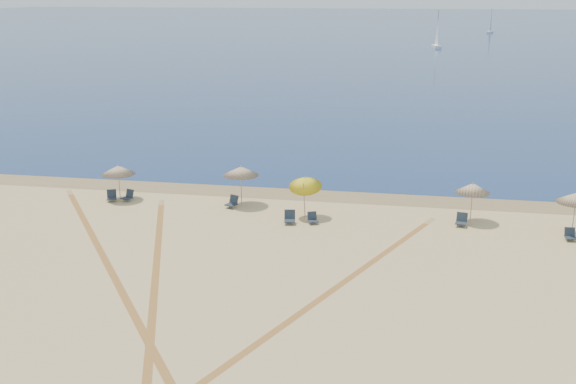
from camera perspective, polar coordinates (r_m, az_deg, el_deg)
name	(u,v)px	position (r m, az deg, el deg)	size (l,w,h in m)	color
ocean	(392,26)	(243.17, 8.72, 13.59)	(500.00, 500.00, 0.00)	#0C2151
wet_sand	(299,194)	(44.19, 0.91, -0.13)	(500.00, 500.00, 0.00)	olive
umbrella_1	(118,170)	(43.93, -14.06, 1.81)	(2.10, 2.10, 2.23)	gray
umbrella_2	(241,171)	(41.60, -3.97, 1.77)	(2.21, 2.21, 2.46)	gray
umbrella_3	(305,182)	(39.20, 1.45, 0.81)	(1.92, 2.00, 2.65)	gray
umbrella_4	(473,188)	(39.87, 15.24, 0.33)	(1.93, 1.93, 2.32)	gray
umbrella_5	(576,198)	(39.43, 23.02, -0.44)	(2.06, 2.06, 2.43)	gray
chair_2	(112,196)	(44.04, -14.57, -0.34)	(0.79, 0.84, 0.69)	#1B232D
chair_3	(128,196)	(43.83, -13.26, -0.32)	(0.79, 0.84, 0.70)	#1B232D
chair_4	(232,202)	(41.53, -4.69, -0.85)	(0.84, 0.89, 0.73)	#1B232D
chair_5	(290,218)	(38.60, 0.15, -2.17)	(0.72, 0.81, 0.74)	#1B232D
chair_6	(313,218)	(38.66, 2.08, -2.22)	(0.73, 0.77, 0.64)	#1B232D
chair_7	(462,220)	(39.43, 14.35, -2.31)	(0.72, 0.81, 0.73)	#1B232D
chair_8	(570,235)	(39.07, 22.58, -3.34)	(0.57, 0.65, 0.65)	#1B232D
sailboat_0	(491,26)	(212.89, 16.63, 13.23)	(2.34, 4.80, 6.93)	white
sailboat_1	(437,36)	(157.13, 12.39, 12.62)	(2.04, 5.56, 8.08)	white
tire_tracks	(183,294)	(30.43, -8.80, -8.44)	(48.00, 41.88, 0.00)	tan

